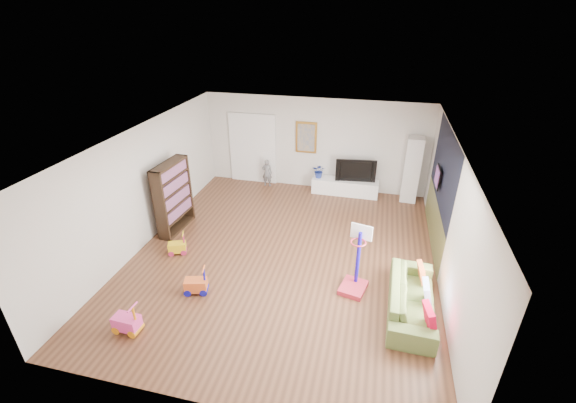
% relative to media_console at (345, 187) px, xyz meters
% --- Properties ---
extents(floor, '(6.50, 7.50, 0.00)m').
position_rel_media_console_xyz_m(floor, '(-0.99, -3.46, -0.22)').
color(floor, brown).
rests_on(floor, ground).
extents(ceiling, '(6.50, 7.50, 0.00)m').
position_rel_media_console_xyz_m(ceiling, '(-0.99, -3.46, 2.48)').
color(ceiling, white).
rests_on(ceiling, ground).
extents(wall_back, '(6.50, 0.00, 2.70)m').
position_rel_media_console_xyz_m(wall_back, '(-0.99, 0.29, 1.13)').
color(wall_back, silver).
rests_on(wall_back, ground).
extents(wall_front, '(6.50, 0.00, 2.70)m').
position_rel_media_console_xyz_m(wall_front, '(-0.99, -7.21, 1.13)').
color(wall_front, white).
rests_on(wall_front, ground).
extents(wall_left, '(0.00, 7.50, 2.70)m').
position_rel_media_console_xyz_m(wall_left, '(-4.24, -3.46, 1.13)').
color(wall_left, silver).
rests_on(wall_left, ground).
extents(wall_right, '(0.00, 7.50, 2.70)m').
position_rel_media_console_xyz_m(wall_right, '(2.26, -3.46, 1.13)').
color(wall_right, silver).
rests_on(wall_right, ground).
extents(navy_accent, '(0.01, 3.20, 1.70)m').
position_rel_media_console_xyz_m(navy_accent, '(2.25, -2.06, 1.63)').
color(navy_accent, black).
rests_on(navy_accent, wall_right).
extents(olive_wainscot, '(0.01, 3.20, 1.00)m').
position_rel_media_console_xyz_m(olive_wainscot, '(2.25, -2.06, 0.28)').
color(olive_wainscot, brown).
rests_on(olive_wainscot, wall_right).
extents(doorway, '(1.45, 0.06, 2.10)m').
position_rel_media_console_xyz_m(doorway, '(-2.89, 0.25, 0.83)').
color(doorway, white).
rests_on(doorway, ground).
extents(painting_back, '(0.62, 0.06, 0.92)m').
position_rel_media_console_xyz_m(painting_back, '(-1.24, 0.25, 1.33)').
color(painting_back, gold).
rests_on(painting_back, wall_back).
extents(artwork_right, '(0.04, 0.56, 0.46)m').
position_rel_media_console_xyz_m(artwork_right, '(2.18, -1.86, 1.33)').
color(artwork_right, '#7F3F8C').
rests_on(artwork_right, wall_right).
extents(media_console, '(1.92, 0.49, 0.45)m').
position_rel_media_console_xyz_m(media_console, '(0.00, 0.00, 0.00)').
color(media_console, white).
rests_on(media_console, ground).
extents(tall_cabinet, '(0.46, 0.46, 1.85)m').
position_rel_media_console_xyz_m(tall_cabinet, '(1.79, 0.01, 0.70)').
color(tall_cabinet, white).
rests_on(tall_cabinet, ground).
extents(bookshelf, '(0.38, 1.21, 1.75)m').
position_rel_media_console_xyz_m(bookshelf, '(-3.85, -2.95, 0.65)').
color(bookshelf, black).
rests_on(bookshelf, ground).
extents(sofa, '(0.86, 2.05, 0.59)m').
position_rel_media_console_xyz_m(sofa, '(1.68, -4.62, 0.07)').
color(sofa, olive).
rests_on(sofa, ground).
extents(basketball_hoop, '(0.59, 0.67, 1.38)m').
position_rel_media_console_xyz_m(basketball_hoop, '(0.62, -4.27, 0.47)').
color(basketball_hoop, '#BD273B').
rests_on(basketball_hoop, ground).
extents(ride_on_yellow, '(0.44, 0.36, 0.51)m').
position_rel_media_console_xyz_m(ride_on_yellow, '(-3.33, -3.94, 0.03)').
color(ride_on_yellow, gold).
rests_on(ride_on_yellow, ground).
extents(ride_on_orange, '(0.48, 0.36, 0.56)m').
position_rel_media_console_xyz_m(ride_on_orange, '(-2.34, -5.06, 0.06)').
color(ride_on_orange, orange).
rests_on(ride_on_orange, ground).
extents(ride_on_pink, '(0.45, 0.29, 0.59)m').
position_rel_media_console_xyz_m(ride_on_pink, '(-3.04, -6.25, 0.07)').
color(ride_on_pink, '#F33E9C').
rests_on(ride_on_pink, ground).
extents(child, '(0.32, 0.21, 0.85)m').
position_rel_media_console_xyz_m(child, '(-2.38, 0.01, 0.20)').
color(child, slate).
rests_on(child, ground).
extents(tv, '(1.15, 0.28, 0.66)m').
position_rel_media_console_xyz_m(tv, '(0.26, 0.07, 0.55)').
color(tv, black).
rests_on(tv, media_console).
extents(vase_plant, '(0.42, 0.38, 0.42)m').
position_rel_media_console_xyz_m(vase_plant, '(-0.78, -0.02, 0.43)').
color(vase_plant, navy).
rests_on(vase_plant, media_console).
extents(pillow_left, '(0.18, 0.43, 0.41)m').
position_rel_media_console_xyz_m(pillow_left, '(1.91, -5.23, 0.24)').
color(pillow_left, red).
rests_on(pillow_left, sofa).
extents(pillow_center, '(0.11, 0.40, 0.40)m').
position_rel_media_console_xyz_m(pillow_center, '(1.91, -4.60, 0.24)').
color(pillow_center, white).
rests_on(pillow_center, sofa).
extents(pillow_right, '(0.13, 0.36, 0.36)m').
position_rel_media_console_xyz_m(pillow_right, '(1.86, -4.03, 0.24)').
color(pillow_right, '#D0582A').
rests_on(pillow_right, sofa).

